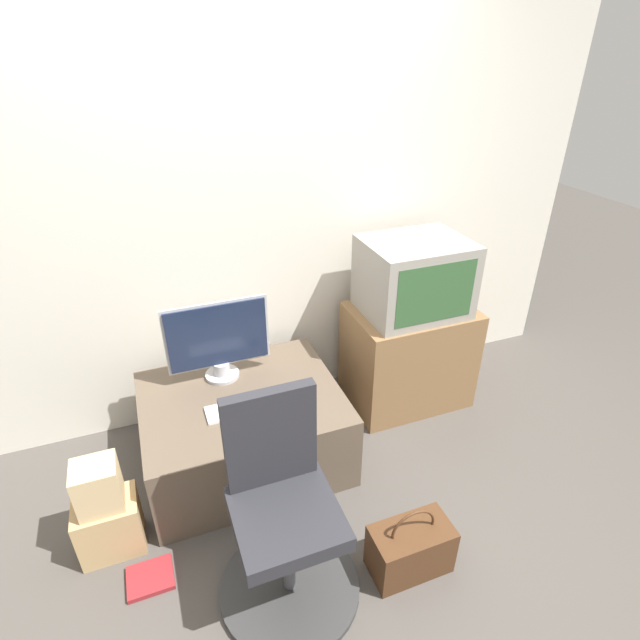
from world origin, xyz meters
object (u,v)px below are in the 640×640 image
(crt_tv, at_px, (414,277))
(office_chair, at_px, (284,524))
(mouse, at_px, (281,394))
(book, at_px, (150,578))
(handbag, at_px, (410,548))
(keyboard, at_px, (239,408))
(cardboard_box_lower, at_px, (110,525))
(main_monitor, at_px, (218,340))

(crt_tv, distance_m, office_chair, 1.52)
(mouse, height_order, book, mouse)
(mouse, relative_size, office_chair, 0.06)
(crt_tv, distance_m, handbag, 1.42)
(keyboard, distance_m, book, 0.82)
(mouse, height_order, cardboard_box_lower, mouse)
(main_monitor, distance_m, crt_tv, 1.15)
(keyboard, relative_size, crt_tv, 0.57)
(keyboard, relative_size, book, 1.69)
(keyboard, height_order, crt_tv, crt_tv)
(cardboard_box_lower, relative_size, book, 1.43)
(mouse, relative_size, handbag, 0.17)
(main_monitor, height_order, mouse, main_monitor)
(crt_tv, height_order, book, crt_tv)
(crt_tv, relative_size, book, 2.97)
(office_chair, bearing_deg, mouse, 73.53)
(main_monitor, height_order, office_chair, office_chair)
(main_monitor, xyz_separation_m, office_chair, (0.04, -0.98, -0.30))
(keyboard, distance_m, mouse, 0.23)
(mouse, distance_m, cardboard_box_lower, 0.98)
(mouse, bearing_deg, keyboard, -173.08)
(office_chair, bearing_deg, book, 159.21)
(book, bearing_deg, mouse, 32.69)
(main_monitor, relative_size, mouse, 9.11)
(cardboard_box_lower, xyz_separation_m, handbag, (1.21, -0.58, -0.02))
(crt_tv, xyz_separation_m, cardboard_box_lower, (-1.78, -0.49, -0.72))
(main_monitor, distance_m, keyboard, 0.39)
(keyboard, bearing_deg, office_chair, -88.14)
(handbag, bearing_deg, office_chair, 165.73)
(handbag, bearing_deg, main_monitor, 116.96)
(crt_tv, height_order, cardboard_box_lower, crt_tv)
(crt_tv, distance_m, book, 1.99)
(crt_tv, xyz_separation_m, office_chair, (-1.09, -0.94, -0.50))
(main_monitor, xyz_separation_m, cardboard_box_lower, (-0.65, -0.54, -0.52))
(mouse, xyz_separation_m, book, (-0.76, -0.49, -0.44))
(handbag, bearing_deg, mouse, 110.91)
(cardboard_box_lower, bearing_deg, keyboard, 18.78)
(crt_tv, distance_m, cardboard_box_lower, 1.98)
(main_monitor, bearing_deg, cardboard_box_lower, -140.11)
(cardboard_box_lower, height_order, handbag, handbag)
(main_monitor, xyz_separation_m, crt_tv, (1.13, -0.05, 0.20))
(keyboard, distance_m, handbag, 1.02)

